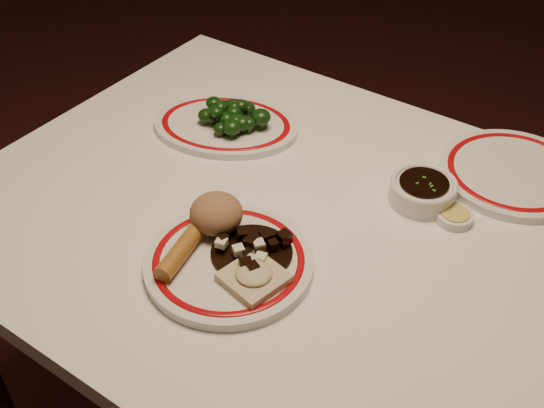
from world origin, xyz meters
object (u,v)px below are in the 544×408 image
at_px(main_plate, 229,262).
at_px(stirfry_heap, 253,250).
at_px(broccoli_pile, 230,115).
at_px(rice_mound, 216,213).
at_px(soy_bowl, 423,192).
at_px(broccoli_plate, 226,126).
at_px(spring_roll, 179,253).
at_px(dining_table, 300,258).
at_px(fried_wonton, 254,276).

xyz_separation_m(main_plate, stirfry_heap, (0.03, 0.03, 0.02)).
bearing_deg(stirfry_heap, broccoli_pile, 133.15).
relative_size(rice_mound, soy_bowl, 0.76).
bearing_deg(rice_mound, broccoli_plate, 125.61).
distance_m(spring_roll, broccoli_pile, 0.40).
xyz_separation_m(dining_table, main_plate, (-0.03, -0.16, 0.10)).
relative_size(dining_table, fried_wonton, 11.73).
xyz_separation_m(rice_mound, spring_roll, (-0.00, -0.09, -0.02)).
xyz_separation_m(main_plate, rice_mound, (-0.06, 0.05, 0.04)).
bearing_deg(fried_wonton, stirfry_heap, 127.53).
relative_size(main_plate, broccoli_plate, 0.86).
bearing_deg(soy_bowl, stirfry_heap, -117.08).
bearing_deg(rice_mound, soy_bowl, 49.77).
height_order(fried_wonton, soy_bowl, same).
relative_size(spring_roll, stirfry_heap, 0.83).
relative_size(main_plate, broccoli_pile, 2.05).
bearing_deg(rice_mound, main_plate, -37.77).
bearing_deg(stirfry_heap, broccoli_plate, 134.59).
xyz_separation_m(dining_table, fried_wonton, (0.03, -0.18, 0.12)).
bearing_deg(fried_wonton, soy_bowl, 71.25).
xyz_separation_m(broccoli_plate, broccoli_pile, (0.01, 0.00, 0.03)).
bearing_deg(broccoli_pile, stirfry_heap, -46.85).
relative_size(main_plate, stirfry_heap, 2.33).
bearing_deg(dining_table, soy_bowl, 48.97).
xyz_separation_m(stirfry_heap, soy_bowl, (0.15, 0.30, -0.01)).
xyz_separation_m(dining_table, stirfry_heap, (-0.01, -0.13, 0.12)).
relative_size(main_plate, spring_roll, 2.81).
height_order(rice_mound, broccoli_plate, rice_mound).
xyz_separation_m(dining_table, broccoli_pile, (-0.27, 0.15, 0.13)).
bearing_deg(broccoli_plate, fried_wonton, -46.33).
distance_m(fried_wonton, broccoli_plate, 0.45).
bearing_deg(soy_bowl, broccoli_plate, -177.09).
bearing_deg(broccoli_plate, dining_table, -27.56).
xyz_separation_m(fried_wonton, soy_bowl, (0.12, 0.35, -0.01)).
height_order(stirfry_heap, broccoli_plate, stirfry_heap).
bearing_deg(broccoli_pile, main_plate, -52.71).
bearing_deg(broccoli_plate, soy_bowl, 2.91).
bearing_deg(spring_roll, main_plate, 24.25).
relative_size(spring_roll, broccoli_plate, 0.31).
relative_size(dining_table, broccoli_pile, 7.95).
height_order(fried_wonton, stirfry_heap, stirfry_heap).
height_order(dining_table, broccoli_plate, broccoli_plate).
distance_m(main_plate, stirfry_heap, 0.04).
bearing_deg(stirfry_heap, rice_mound, 169.39).
relative_size(main_plate, soy_bowl, 2.63).
height_order(fried_wonton, broccoli_pile, broccoli_pile).
height_order(rice_mound, stirfry_heap, rice_mound).
distance_m(broccoli_plate, broccoli_pile, 0.03).
xyz_separation_m(spring_roll, fried_wonton, (0.12, 0.03, -0.00)).
xyz_separation_m(main_plate, broccoli_pile, (-0.24, 0.31, 0.03)).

